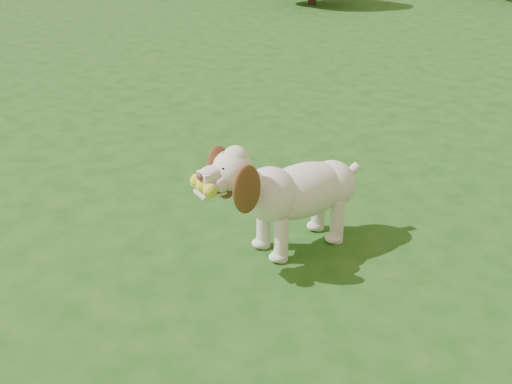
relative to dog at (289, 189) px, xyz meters
The scene contains 2 objects.
ground 0.52m from the dog, 15.74° to the left, with size 80.00×80.00×0.00m, color #184513.
dog is the anchor object (origin of this frame).
Camera 1 is at (1.25, -2.80, 1.85)m, focal length 45.00 mm.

